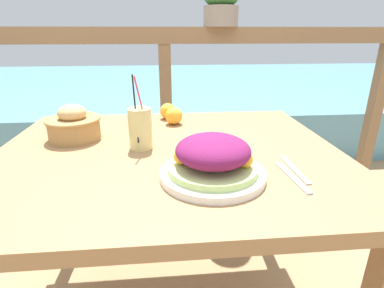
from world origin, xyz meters
name	(u,v)px	position (x,y,z in m)	size (l,w,h in m)	color
patio_table	(169,174)	(0.00, 0.00, 0.64)	(1.13, 0.94, 0.72)	#997047
railing_fence	(165,78)	(0.00, 0.88, 0.83)	(2.80, 0.08, 1.11)	brown
sea_backdrop	(165,96)	(0.00, 3.38, 0.22)	(12.00, 4.00, 0.44)	#568EA8
salad_plate	(213,160)	(0.11, -0.21, 0.77)	(0.28, 0.28, 0.12)	white
drink_glass	(140,128)	(-0.09, 0.03, 0.79)	(0.08, 0.09, 0.24)	#DBCC7F
bread_basket	(74,125)	(-0.33, 0.14, 0.78)	(0.19, 0.19, 0.13)	#AD7F47
fork	(292,177)	(0.33, -0.23, 0.73)	(0.03, 0.18, 0.00)	silver
knife	(294,169)	(0.35, -0.19, 0.73)	(0.02, 0.18, 0.00)	silver
orange_near_basket	(168,111)	(0.01, 0.38, 0.76)	(0.07, 0.07, 0.07)	#F9A328
orange_near_glass	(174,116)	(0.03, 0.29, 0.76)	(0.07, 0.07, 0.07)	#F9A328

